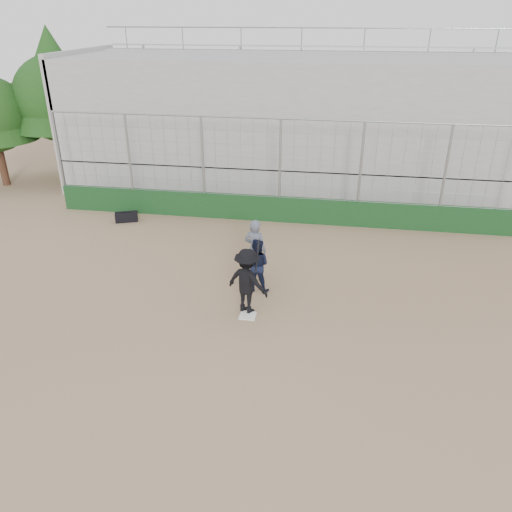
% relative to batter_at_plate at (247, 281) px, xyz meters
% --- Properties ---
extents(ground, '(90.00, 90.00, 0.00)m').
position_rel_batter_at_plate_xyz_m(ground, '(0.05, -0.27, -0.94)').
color(ground, brown).
rests_on(ground, ground).
extents(home_plate, '(0.44, 0.44, 0.02)m').
position_rel_batter_at_plate_xyz_m(home_plate, '(0.05, -0.27, -0.93)').
color(home_plate, white).
rests_on(home_plate, ground).
extents(backstop, '(18.10, 0.25, 4.04)m').
position_rel_batter_at_plate_xyz_m(backstop, '(0.05, 6.73, 0.02)').
color(backstop, '#113516').
rests_on(backstop, ground).
extents(bleachers, '(20.25, 6.70, 6.98)m').
position_rel_batter_at_plate_xyz_m(bleachers, '(0.05, 11.68, 1.99)').
color(bleachers, gray).
rests_on(bleachers, ground).
extents(tree_left, '(4.48, 4.48, 7.00)m').
position_rel_batter_at_plate_xyz_m(tree_left, '(-10.95, 10.73, 3.45)').
color(tree_left, '#3C2715').
rests_on(tree_left, ground).
extents(batter_at_plate, '(1.38, 1.10, 2.01)m').
position_rel_batter_at_plate_xyz_m(batter_at_plate, '(0.00, 0.00, 0.00)').
color(batter_at_plate, black).
rests_on(batter_at_plate, ground).
extents(catcher_crouched, '(0.87, 0.72, 1.13)m').
position_rel_batter_at_plate_xyz_m(catcher_crouched, '(0.06, 1.17, -0.38)').
color(catcher_crouched, black).
rests_on(catcher_crouched, ground).
extents(umpire, '(0.82, 0.65, 1.77)m').
position_rel_batter_at_plate_xyz_m(umpire, '(-0.09, 1.88, -0.05)').
color(umpire, '#505765').
rests_on(umpire, ground).
extents(equipment_bag, '(0.93, 0.65, 0.41)m').
position_rel_batter_at_plate_xyz_m(equipment_bag, '(-5.90, 5.72, -0.75)').
color(equipment_bag, black).
rests_on(equipment_bag, ground).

